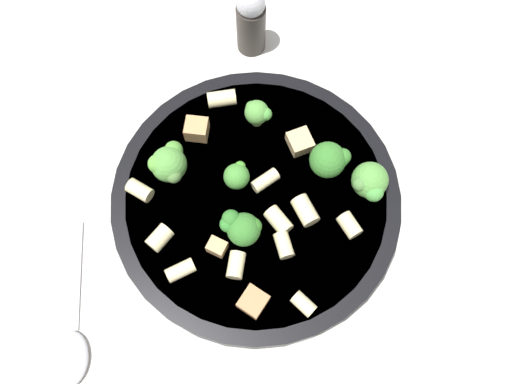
% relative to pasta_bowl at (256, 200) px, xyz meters
% --- Properties ---
extents(ground_plane, '(2.00, 2.00, 0.00)m').
position_rel_pasta_bowl_xyz_m(ground_plane, '(0.00, 0.00, -0.02)').
color(ground_plane, beige).
extents(pasta_bowl, '(0.29, 0.29, 0.03)m').
position_rel_pasta_bowl_xyz_m(pasta_bowl, '(0.00, 0.00, 0.00)').
color(pasta_bowl, black).
rests_on(pasta_bowl, ground_plane).
extents(broccoli_floret_0, '(0.03, 0.03, 0.03)m').
position_rel_pasta_bowl_xyz_m(broccoli_floret_0, '(-0.02, 0.00, 0.03)').
color(broccoli_floret_0, '#93B766').
rests_on(broccoli_floret_0, pasta_bowl).
extents(broccoli_floret_1, '(0.03, 0.03, 0.03)m').
position_rel_pasta_bowl_xyz_m(broccoli_floret_1, '(-0.05, 0.07, 0.03)').
color(broccoli_floret_1, '#93B766').
rests_on(broccoli_floret_1, pasta_bowl).
extents(broccoli_floret_2, '(0.04, 0.04, 0.04)m').
position_rel_pasta_bowl_xyz_m(broccoli_floret_2, '(-0.09, -0.03, 0.03)').
color(broccoli_floret_2, '#93B766').
rests_on(broccoli_floret_2, pasta_bowl).
extents(broccoli_floret_3, '(0.03, 0.03, 0.04)m').
position_rel_pasta_bowl_xyz_m(broccoli_floret_3, '(0.01, -0.04, 0.04)').
color(broccoli_floret_3, '#93B766').
rests_on(broccoli_floret_3, pasta_bowl).
extents(broccoli_floret_4, '(0.04, 0.04, 0.04)m').
position_rel_pasta_bowl_xyz_m(broccoli_floret_4, '(0.09, 0.07, 0.03)').
color(broccoli_floret_4, '#84AD60').
rests_on(broccoli_floret_4, pasta_bowl).
extents(broccoli_floret_5, '(0.04, 0.04, 0.04)m').
position_rel_pasta_bowl_xyz_m(broccoli_floret_5, '(0.04, 0.06, 0.04)').
color(broccoli_floret_5, '#93B766').
rests_on(broccoli_floret_5, pasta_bowl).
extents(rigatoni_0, '(0.02, 0.02, 0.02)m').
position_rel_pasta_bowl_xyz_m(rigatoni_0, '(-0.05, -0.09, 0.02)').
color(rigatoni_0, beige).
rests_on(rigatoni_0, pasta_bowl).
extents(rigatoni_1, '(0.03, 0.03, 0.02)m').
position_rel_pasta_bowl_xyz_m(rigatoni_1, '(-0.09, 0.07, 0.02)').
color(rigatoni_1, beige).
rests_on(rigatoni_1, pasta_bowl).
extents(rigatoni_2, '(0.03, 0.02, 0.02)m').
position_rel_pasta_bowl_xyz_m(rigatoni_2, '(0.03, -0.01, 0.02)').
color(rigatoni_2, beige).
rests_on(rigatoni_2, pasta_bowl).
extents(rigatoni_3, '(0.03, 0.03, 0.02)m').
position_rel_pasta_bowl_xyz_m(rigatoni_3, '(0.05, 0.01, 0.02)').
color(rigatoni_3, beige).
rests_on(rigatoni_3, pasta_bowl).
extents(rigatoni_4, '(0.03, 0.03, 0.01)m').
position_rel_pasta_bowl_xyz_m(rigatoni_4, '(-0.02, -0.10, 0.02)').
color(rigatoni_4, beige).
rests_on(rigatoni_4, pasta_bowl).
extents(rigatoni_5, '(0.02, 0.02, 0.01)m').
position_rel_pasta_bowl_xyz_m(rigatoni_5, '(0.10, -0.07, 0.02)').
color(rigatoni_5, beige).
rests_on(rigatoni_5, pasta_bowl).
extents(rigatoni_6, '(0.02, 0.03, 0.01)m').
position_rel_pasta_bowl_xyz_m(rigatoni_6, '(-0.00, 0.02, 0.02)').
color(rigatoni_6, beige).
rests_on(rigatoni_6, pasta_bowl).
extents(rigatoni_7, '(0.03, 0.02, 0.02)m').
position_rel_pasta_bowl_xyz_m(rigatoni_7, '(-0.10, -0.06, 0.02)').
color(rigatoni_7, beige).
rests_on(rigatoni_7, pasta_bowl).
extents(rigatoni_8, '(0.03, 0.02, 0.02)m').
position_rel_pasta_bowl_xyz_m(rigatoni_8, '(0.09, 0.02, 0.02)').
color(rigatoni_8, beige).
rests_on(rigatoni_8, pasta_bowl).
extents(rigatoni_9, '(0.02, 0.03, 0.02)m').
position_rel_pasta_bowl_xyz_m(rigatoni_9, '(0.03, -0.07, 0.02)').
color(rigatoni_9, beige).
rests_on(rigatoni_9, pasta_bowl).
extents(rigatoni_10, '(0.03, 0.03, 0.01)m').
position_rel_pasta_bowl_xyz_m(rigatoni_10, '(0.05, -0.03, 0.02)').
color(rigatoni_10, beige).
rests_on(rigatoni_10, pasta_bowl).
extents(chicken_chunk_0, '(0.03, 0.03, 0.02)m').
position_rel_pasta_bowl_xyz_m(chicken_chunk_0, '(-0.09, 0.02, 0.02)').
color(chicken_chunk_0, tan).
rests_on(chicken_chunk_0, pasta_bowl).
extents(chicken_chunk_1, '(0.03, 0.03, 0.01)m').
position_rel_pasta_bowl_xyz_m(chicken_chunk_1, '(0.01, 0.07, 0.02)').
color(chicken_chunk_1, tan).
rests_on(chicken_chunk_1, pasta_bowl).
extents(chicken_chunk_2, '(0.02, 0.02, 0.01)m').
position_rel_pasta_bowl_xyz_m(chicken_chunk_2, '(0.06, -0.09, 0.02)').
color(chicken_chunk_2, '#A87A4C').
rests_on(chicken_chunk_2, pasta_bowl).
extents(chicken_chunk_3, '(0.02, 0.02, 0.01)m').
position_rel_pasta_bowl_xyz_m(chicken_chunk_3, '(-0.00, -0.07, 0.02)').
color(chicken_chunk_3, tan).
rests_on(chicken_chunk_3, pasta_bowl).
extents(pepper_shaker, '(0.03, 0.03, 0.09)m').
position_rel_pasta_bowl_xyz_m(pepper_shaker, '(-0.12, 0.17, 0.03)').
color(pepper_shaker, '#332D28').
rests_on(pepper_shaker, ground_plane).
extents(spoon, '(0.12, 0.14, 0.01)m').
position_rel_pasta_bowl_xyz_m(spoon, '(-0.07, -0.21, -0.01)').
color(spoon, '#B2B2B7').
rests_on(spoon, ground_plane).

